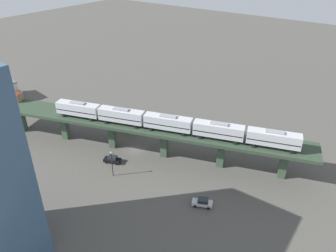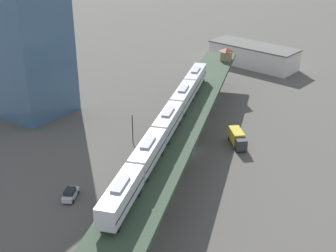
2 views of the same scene
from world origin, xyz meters
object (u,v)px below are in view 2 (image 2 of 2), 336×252
object	(u,v)px
subway_train	(168,121)
street_car_black	(158,136)
signal_hut	(226,54)
warehouse_building	(253,55)
street_car_silver	(70,194)
delivery_truck	(237,138)
office_tower	(26,41)
street_lamp	(132,126)

from	to	relation	value
subway_train	street_car_black	distance (m)	17.70
signal_hut	warehouse_building	bearing A→B (deg)	95.44
signal_hut	street_car_black	world-z (taller)	signal_hut
street_car_silver	street_car_black	xyz separation A→B (m)	(0.28, 27.14, 0.00)
delivery_truck	office_tower	xyz separation A→B (m)	(-50.37, -10.39, 16.24)
street_lamp	warehouse_building	xyz separation A→B (m)	(-0.54, 65.70, -0.70)
subway_train	office_tower	distance (m)	45.51
street_lamp	office_tower	xyz separation A→B (m)	(-30.91, 0.65, 13.89)
warehouse_building	office_tower	xyz separation A→B (m)	(-30.36, -65.05, 14.59)
subway_train	signal_hut	world-z (taller)	subway_train
subway_train	signal_hut	distance (m)	48.78
street_car_silver	office_tower	xyz separation A→B (m)	(-34.55, 23.79, 17.06)
subway_train	delivery_truck	size ratio (longest dim) A/B	8.70
street_car_silver	office_tower	size ratio (longest dim) A/B	0.13
delivery_truck	subway_train	bearing A→B (deg)	-108.55
delivery_truck	street_lamp	size ratio (longest dim) A/B	1.00
street_car_black	warehouse_building	size ratio (longest dim) A/B	0.16
signal_hut	warehouse_building	size ratio (longest dim) A/B	0.14
delivery_truck	warehouse_building	xyz separation A→B (m)	(-20.00, 54.66, 1.65)
signal_hut	delivery_truck	distance (m)	35.35
subway_train	street_car_silver	size ratio (longest dim) A/B	12.66
signal_hut	street_car_black	distance (m)	37.73
signal_hut	street_lamp	bearing A→B (deg)	-92.63
street_car_black	street_lamp	size ratio (longest dim) A/B	0.68
street_car_silver	office_tower	world-z (taller)	office_tower
signal_hut	office_tower	distance (m)	52.13
street_car_black	street_lamp	xyz separation A→B (m)	(-3.93, -4.00, 3.17)
signal_hut	delivery_truck	size ratio (longest dim) A/B	0.59
delivery_truck	street_lamp	xyz separation A→B (m)	(-19.46, -11.04, 2.35)
subway_train	street_car_black	size ratio (longest dim) A/B	12.65
street_car_silver	subway_train	bearing A→B (deg)	58.89
subway_train	street_lamp	size ratio (longest dim) A/B	8.67
street_car_black	delivery_truck	xyz separation A→B (m)	(15.53, 7.04, 0.82)
street_car_silver	signal_hut	bearing A→B (deg)	91.60
street_car_silver	office_tower	distance (m)	45.29
subway_train	signal_hut	xyz separation A→B (m)	(-11.58, 47.38, -0.74)
subway_train	street_lamp	world-z (taller)	subway_train
street_car_black	office_tower	world-z (taller)	office_tower
signal_hut	street_lamp	xyz separation A→B (m)	(-1.86, -40.47, -6.27)
street_lamp	warehouse_building	size ratio (longest dim) A/B	0.23
signal_hut	street_car_black	xyz separation A→B (m)	(2.07, -36.47, -9.44)
subway_train	office_tower	world-z (taller)	office_tower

